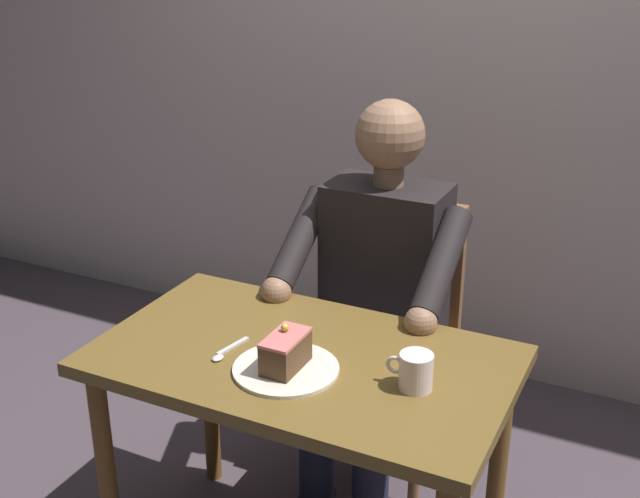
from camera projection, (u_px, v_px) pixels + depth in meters
name	position (u px, v px, depth m)	size (l,w,h in m)	color
dining_table	(303.00, 388.00, 2.05)	(1.05, 0.61, 0.71)	brown
chair	(394.00, 324.00, 2.64)	(0.42, 0.42, 0.89)	brown
seated_person	(376.00, 300.00, 2.44)	(0.53, 0.58, 1.25)	black
dessert_plate	(286.00, 369.00, 1.94)	(0.26, 0.26, 0.01)	silver
cake_slice	(285.00, 351.00, 1.92)	(0.08, 0.14, 0.11)	brown
coffee_cup	(415.00, 371.00, 1.85)	(0.11, 0.08, 0.09)	silver
dessert_spoon	(225.00, 352.00, 2.02)	(0.03, 0.14, 0.01)	silver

